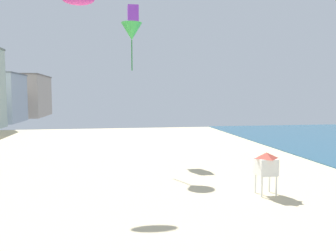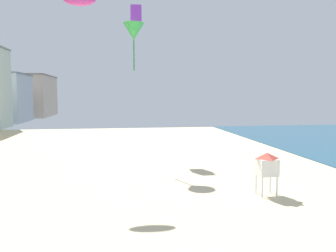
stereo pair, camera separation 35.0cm
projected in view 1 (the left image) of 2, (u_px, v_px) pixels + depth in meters
The scene contains 4 objects.
boardwalk_hotel_furthest at pixel (15, 96), 93.66m from camera, with size 15.95×20.80×11.17m.
lifeguard_stand at pixel (266, 164), 20.57m from camera, with size 1.10×1.10×2.55m.
kite_green_delta at pixel (132, 32), 28.93m from camera, with size 1.74×1.74×3.95m.
kite_purple_box at pixel (133, 14), 34.96m from camera, with size 1.08×1.08×1.70m.
Camera 1 is at (0.36, -1.55, 5.98)m, focal length 37.05 mm.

